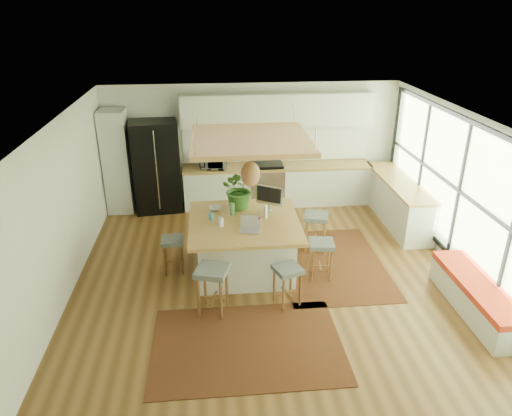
{
  "coord_description": "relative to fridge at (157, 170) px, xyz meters",
  "views": [
    {
      "loc": [
        -0.91,
        -6.81,
        4.35
      ],
      "look_at": [
        -0.2,
        0.5,
        1.1
      ],
      "focal_mm": 33.26,
      "sensor_mm": 36.0,
      "label": 1
    }
  ],
  "objects": [
    {
      "name": "floor",
      "position": [
        2.13,
        -3.17,
        -0.93
      ],
      "size": [
        7.0,
        7.0,
        0.0
      ],
      "primitive_type": "plane",
      "color": "#503316",
      "rests_on": "ground"
    },
    {
      "name": "ceiling",
      "position": [
        2.13,
        -3.17,
        1.78
      ],
      "size": [
        7.0,
        7.0,
        0.0
      ],
      "primitive_type": "plane",
      "rotation": [
        3.14,
        0.0,
        0.0
      ],
      "color": "white",
      "rests_on": "ground"
    },
    {
      "name": "wall_back",
      "position": [
        2.13,
        0.33,
        0.42
      ],
      "size": [
        6.5,
        0.0,
        6.5
      ],
      "primitive_type": "plane",
      "rotation": [
        1.57,
        0.0,
        0.0
      ],
      "color": "silver",
      "rests_on": "ground"
    },
    {
      "name": "wall_front",
      "position": [
        2.13,
        -6.67,
        0.42
      ],
      "size": [
        6.5,
        0.0,
        6.5
      ],
      "primitive_type": "plane",
      "rotation": [
        -1.57,
        0.0,
        0.0
      ],
      "color": "silver",
      "rests_on": "ground"
    },
    {
      "name": "wall_left",
      "position": [
        -1.12,
        -3.17,
        0.42
      ],
      "size": [
        0.0,
        7.0,
        7.0
      ],
      "primitive_type": "plane",
      "rotation": [
        1.57,
        0.0,
        1.57
      ],
      "color": "silver",
      "rests_on": "ground"
    },
    {
      "name": "wall_right",
      "position": [
        5.38,
        -3.17,
        0.42
      ],
      "size": [
        0.0,
        7.0,
        7.0
      ],
      "primitive_type": "plane",
      "rotation": [
        1.57,
        0.0,
        -1.57
      ],
      "color": "silver",
      "rests_on": "ground"
    },
    {
      "name": "window_wall",
      "position": [
        5.35,
        -3.17,
        0.47
      ],
      "size": [
        0.1,
        6.2,
        2.6
      ],
      "primitive_type": null,
      "color": "black",
      "rests_on": "wall_right"
    },
    {
      "name": "pantry",
      "position": [
        -0.82,
        0.01,
        0.2
      ],
      "size": [
        0.55,
        0.6,
        2.25
      ],
      "primitive_type": "cube",
      "color": "beige",
      "rests_on": "floor"
    },
    {
      "name": "back_counter_base",
      "position": [
        2.68,
        0.01,
        -0.49
      ],
      "size": [
        4.2,
        0.6,
        0.88
      ],
      "primitive_type": "cube",
      "color": "beige",
      "rests_on": "floor"
    },
    {
      "name": "back_counter_top",
      "position": [
        2.68,
        0.01,
        -0.03
      ],
      "size": [
        4.24,
        0.64,
        0.05
      ],
      "primitive_type": "cube",
      "color": "olive",
      "rests_on": "back_counter_base"
    },
    {
      "name": "backsplash",
      "position": [
        2.68,
        0.31,
        0.43
      ],
      "size": [
        4.2,
        0.02,
        0.8
      ],
      "primitive_type": "cube",
      "color": "white",
      "rests_on": "wall_back"
    },
    {
      "name": "upper_cabinets",
      "position": [
        2.68,
        0.15,
        1.22
      ],
      "size": [
        4.2,
        0.34,
        0.7
      ],
      "primitive_type": "cube",
      "color": "beige",
      "rests_on": "wall_back"
    },
    {
      "name": "range",
      "position": [
        2.43,
        0.01,
        -0.43
      ],
      "size": [
        0.76,
        0.62,
        1.0
      ],
      "primitive_type": null,
      "color": "#A5A5AA",
      "rests_on": "floor"
    },
    {
      "name": "right_counter_base",
      "position": [
        5.06,
        -1.17,
        -0.49
      ],
      "size": [
        0.6,
        2.5,
        0.88
      ],
      "primitive_type": "cube",
      "color": "beige",
      "rests_on": "floor"
    },
    {
      "name": "right_counter_top",
      "position": [
        5.06,
        -1.17,
        -0.03
      ],
      "size": [
        0.64,
        2.54,
        0.05
      ],
      "primitive_type": "cube",
      "color": "olive",
      "rests_on": "right_counter_base"
    },
    {
      "name": "window_bench",
      "position": [
        5.08,
        -4.37,
        -0.68
      ],
      "size": [
        0.52,
        2.0,
        0.5
      ],
      "primitive_type": null,
      "color": "beige",
      "rests_on": "floor"
    },
    {
      "name": "ceiling_panel",
      "position": [
        1.83,
        -2.77,
        1.12
      ],
      "size": [
        1.86,
        1.86,
        0.8
      ],
      "primitive_type": null,
      "color": "olive",
      "rests_on": "ceiling"
    },
    {
      "name": "rug_near",
      "position": [
        1.6,
        -4.82,
        -0.92
      ],
      "size": [
        2.6,
        1.8,
        0.01
      ],
      "primitive_type": "cube",
      "color": "black",
      "rests_on": "floor"
    },
    {
      "name": "rug_right",
      "position": [
        3.27,
        -2.79,
        -0.92
      ],
      "size": [
        1.8,
        2.6,
        0.01
      ],
      "primitive_type": "cube",
      "color": "black",
      "rests_on": "floor"
    },
    {
      "name": "fridge",
      "position": [
        0.0,
        0.0,
        0.0
      ],
      "size": [
        1.08,
        0.9,
        2.01
      ],
      "primitive_type": null,
      "rotation": [
        0.0,
        0.0,
        0.12
      ],
      "color": "black",
      "rests_on": "floor"
    },
    {
      "name": "island",
      "position": [
        1.72,
        -2.8,
        -0.46
      ],
      "size": [
        1.85,
        1.85,
        0.93
      ],
      "primitive_type": null,
      "color": "olive",
      "rests_on": "floor"
    },
    {
      "name": "stool_near_left",
      "position": [
        1.15,
        -4.0,
        -0.57
      ],
      "size": [
        0.56,
        0.56,
        0.76
      ],
      "primitive_type": null,
      "rotation": [
        0.0,
        0.0,
        -0.29
      ],
      "color": "#484F50",
      "rests_on": "floor"
    },
    {
      "name": "stool_near_right",
      "position": [
        2.29,
        -3.9,
        -0.57
      ],
      "size": [
        0.49,
        0.49,
        0.65
      ],
      "primitive_type": null,
      "rotation": [
        0.0,
        0.0,
        0.35
      ],
      "color": "#484F50",
      "rests_on": "floor"
    },
    {
      "name": "stool_right_front",
      "position": [
        2.97,
        -3.2,
        -0.57
      ],
      "size": [
        0.44,
        0.44,
        0.68
      ],
      "primitive_type": null,
      "rotation": [
        0.0,
        0.0,
        1.45
      ],
      "color": "#484F50",
      "rests_on": "floor"
    },
    {
      "name": "stool_right_back",
      "position": [
        3.09,
        -2.23,
        -0.57
      ],
      "size": [
        0.53,
        0.53,
        0.73
      ],
      "primitive_type": null,
      "rotation": [
        0.0,
        0.0,
        1.31
      ],
      "color": "#484F50",
      "rests_on": "floor"
    },
    {
      "name": "stool_left_side",
      "position": [
        0.49,
        -2.76,
        -0.57
      ],
      "size": [
        0.39,
        0.39,
        0.63
      ],
      "primitive_type": null,
      "rotation": [
        0.0,
        0.0,
        -1.54
      ],
      "color": "#484F50",
      "rests_on": "floor"
    },
    {
      "name": "laptop",
      "position": [
        1.78,
        -3.2,
        0.12
      ],
      "size": [
        0.39,
        0.41,
        0.25
      ],
      "primitive_type": null,
      "rotation": [
        0.0,
        0.0,
        -0.21
      ],
      "color": "#A5A5AA",
      "rests_on": "island"
    },
    {
      "name": "monitor",
      "position": [
        2.18,
        -2.42,
        0.26
      ],
      "size": [
        0.53,
        0.42,
        0.47
      ],
      "primitive_type": null,
      "rotation": [
        0.0,
        0.0,
        -0.56
      ],
      "color": "#A5A5AA",
      "rests_on": "island"
    },
    {
      "name": "microwave",
      "position": [
        1.24,
        -0.02,
        0.19
      ],
      "size": [
        0.6,
        0.37,
        0.38
      ],
      "primitive_type": "imported",
      "rotation": [
        0.0,
        0.0,
        -0.11
      ],
      "color": "#A5A5AA",
      "rests_on": "back_counter_top"
    },
    {
      "name": "island_plant",
      "position": [
        1.69,
        -2.26,
        0.29
      ],
      "size": [
        0.78,
        0.84,
        0.58
      ],
      "primitive_type": "imported",
      "rotation": [
        0.0,
        0.0,
        0.16
      ],
      "color": "#1E4C19",
      "rests_on": "island"
    },
    {
      "name": "island_bowl",
      "position": [
        1.24,
        -2.31,
        0.03
      ],
      "size": [
        0.26,
        0.26,
        0.06
      ],
      "primitive_type": "imported",
      "rotation": [
        0.0,
        0.0,
        -0.15
      ],
      "color": "silver",
      "rests_on": "island"
    },
    {
      "name": "island_bottle_0",
      "position": [
        1.17,
        -2.7,
        0.1
      ],
      "size": [
        0.07,
        0.07,
        0.19
      ],
      "primitive_type": "cylinder",
      "color": "teal",
      "rests_on": "island"
    },
    {
      "name": "island_bottle_1",
      "position": [
        1.32,
        -2.95,
        0.1
      ],
      "size": [
        0.07,
        0.07,
        0.19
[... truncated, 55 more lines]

